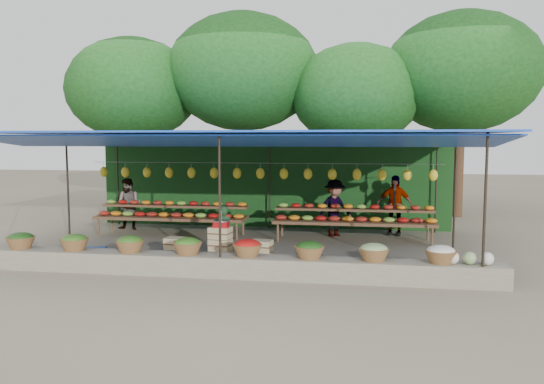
% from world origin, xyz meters
% --- Properties ---
extents(ground, '(60.00, 60.00, 0.00)m').
position_xyz_m(ground, '(0.00, 0.00, 0.00)').
color(ground, '#6B604F').
rests_on(ground, ground).
extents(stone_curb, '(10.60, 0.55, 0.40)m').
position_xyz_m(stone_curb, '(0.00, -2.75, 0.20)').
color(stone_curb, '#686153').
rests_on(stone_curb, ground).
extents(stall_canopy, '(10.80, 6.60, 2.82)m').
position_xyz_m(stall_canopy, '(0.00, 0.06, 2.68)').
color(stall_canopy, black).
rests_on(stall_canopy, ground).
extents(produce_baskets, '(8.98, 0.58, 0.34)m').
position_xyz_m(produce_baskets, '(-0.10, -2.75, 0.56)').
color(produce_baskets, brown).
rests_on(produce_baskets, stone_curb).
extents(netting_backdrop, '(10.60, 0.06, 2.50)m').
position_xyz_m(netting_backdrop, '(0.00, 3.15, 1.25)').
color(netting_backdrop, '#1D4E1B').
rests_on(netting_backdrop, ground).
extents(tree_row, '(16.51, 5.50, 7.12)m').
position_xyz_m(tree_row, '(0.50, 6.09, 4.70)').
color(tree_row, '#3D2416').
rests_on(tree_row, ground).
extents(fruit_table_left, '(4.21, 0.95, 0.93)m').
position_xyz_m(fruit_table_left, '(-2.49, 1.35, 0.61)').
color(fruit_table_left, '#503420').
rests_on(fruit_table_left, ground).
extents(fruit_table_right, '(4.21, 0.95, 0.93)m').
position_xyz_m(fruit_table_right, '(2.51, 1.35, 0.61)').
color(fruit_table_right, '#503420').
rests_on(fruit_table_right, ground).
extents(crate_counter, '(2.39, 0.40, 0.77)m').
position_xyz_m(crate_counter, '(-0.36, -1.65, 0.31)').
color(crate_counter, tan).
rests_on(crate_counter, ground).
extents(weighing_scale, '(0.33, 0.33, 0.35)m').
position_xyz_m(weighing_scale, '(-0.30, -1.65, 0.85)').
color(weighing_scale, red).
rests_on(weighing_scale, crate_counter).
extents(vendor_seated, '(0.50, 0.39, 1.20)m').
position_xyz_m(vendor_seated, '(-0.32, -1.31, 0.60)').
color(vendor_seated, '#1B3B1E').
rests_on(vendor_seated, ground).
extents(customer_left, '(0.76, 0.60, 1.52)m').
position_xyz_m(customer_left, '(-4.03, 1.98, 0.76)').
color(customer_left, slate).
rests_on(customer_left, ground).
extents(customer_mid, '(1.16, 1.04, 1.56)m').
position_xyz_m(customer_mid, '(1.98, 1.88, 0.78)').
color(customer_mid, slate).
rests_on(customer_mid, ground).
extents(customer_right, '(1.03, 0.57, 1.67)m').
position_xyz_m(customer_right, '(3.62, 2.38, 0.83)').
color(customer_right, slate).
rests_on(customer_right, ground).
extents(blue_crate_front, '(0.56, 0.46, 0.29)m').
position_xyz_m(blue_crate_front, '(-3.33, -2.25, 0.15)').
color(blue_crate_front, navy).
rests_on(blue_crate_front, ground).
extents(blue_crate_back, '(0.52, 0.43, 0.27)m').
position_xyz_m(blue_crate_back, '(-3.12, -1.86, 0.13)').
color(blue_crate_back, navy).
rests_on(blue_crate_back, ground).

